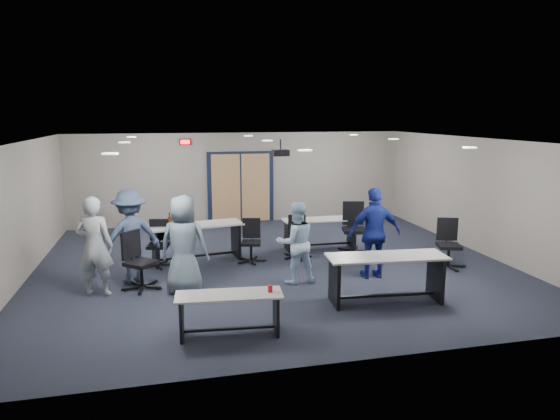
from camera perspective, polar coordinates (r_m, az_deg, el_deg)
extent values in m
plane|color=black|center=(11.00, -0.87, -6.23)|extent=(10.00, 10.00, 0.00)
cube|color=gray|center=(15.06, -4.54, 3.67)|extent=(10.00, 0.04, 2.70)
cube|color=gray|center=(6.47, 7.65, -6.22)|extent=(10.00, 0.04, 2.70)
cube|color=gray|center=(10.81, -27.77, -0.45)|extent=(0.04, 9.00, 2.70)
cube|color=gray|center=(12.70, 21.73, 1.57)|extent=(0.04, 9.00, 2.70)
cube|color=white|center=(10.53, -0.92, 7.95)|extent=(10.00, 9.00, 0.04)
cube|color=black|center=(15.07, -4.50, 2.53)|extent=(2.00, 0.06, 2.20)
cube|color=tan|center=(14.99, -6.19, 2.45)|extent=(0.85, 0.04, 2.05)
cube|color=tan|center=(15.13, -2.81, 2.58)|extent=(0.85, 0.04, 2.05)
cube|color=black|center=(14.76, -10.78, 7.65)|extent=(0.32, 0.05, 0.18)
cube|color=#FF0C0C|center=(14.73, -10.78, 7.65)|extent=(0.26, 0.02, 0.12)
cylinder|color=black|center=(11.09, 0.06, 7.49)|extent=(0.04, 0.04, 0.24)
cube|color=black|center=(11.10, 0.06, 6.56)|extent=(0.35, 0.30, 0.14)
cylinder|color=black|center=(10.95, 0.24, 6.50)|extent=(0.08, 0.03, 0.08)
cube|color=#A3A19A|center=(7.49, -5.84, -9.61)|extent=(1.62, 0.67, 0.03)
cube|color=black|center=(7.62, -11.17, -11.98)|extent=(0.09, 0.48, 0.61)
cube|color=black|center=(7.66, -0.45, -11.64)|extent=(0.09, 0.48, 0.61)
cube|color=black|center=(7.70, -5.76, -13.36)|extent=(1.40, 0.17, 0.03)
cylinder|color=red|center=(7.52, -1.13, -8.96)|extent=(0.07, 0.07, 0.10)
cube|color=#A3A19A|center=(8.85, 12.09, -5.23)|extent=(2.12, 0.88, 0.03)
cube|color=black|center=(8.71, 6.23, -8.20)|extent=(0.12, 0.63, 0.80)
cube|color=black|center=(9.32, 17.36, -7.36)|extent=(0.12, 0.63, 0.80)
cube|color=black|center=(9.07, 11.91, -9.52)|extent=(1.84, 0.23, 0.05)
cube|color=#A3A19A|center=(11.22, -9.59, -1.72)|extent=(2.14, 1.00, 0.03)
cube|color=black|center=(11.17, -14.12, -4.17)|extent=(0.15, 0.63, 0.80)
cube|color=black|center=(11.54, -5.07, -3.38)|extent=(0.15, 0.63, 0.80)
cube|color=black|center=(11.40, -9.47, -5.17)|extent=(1.82, 0.34, 0.05)
cube|color=#A3A19A|center=(12.15, 4.61, -1.08)|extent=(1.84, 0.65, 0.03)
cube|color=black|center=(12.03, 0.87, -2.97)|extent=(0.06, 0.56, 0.71)
cube|color=black|center=(12.48, 8.17, -2.58)|extent=(0.06, 0.56, 0.71)
cube|color=black|center=(12.29, 4.57, -3.92)|extent=(1.62, 0.09, 0.04)
imported|color=#9CA6AA|center=(9.55, -20.43, -3.91)|extent=(0.75, 0.59, 1.83)
imported|color=slate|center=(9.26, -10.92, -3.88)|extent=(1.02, 0.82, 1.82)
imported|color=#C0DFFF|center=(9.66, 1.82, -3.74)|extent=(0.81, 0.65, 1.60)
imported|color=navy|center=(10.11, 10.75, -2.60)|extent=(1.09, 0.50, 1.83)
imported|color=#3E4E71|center=(10.11, -16.72, -2.87)|extent=(1.35, 1.07, 1.83)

